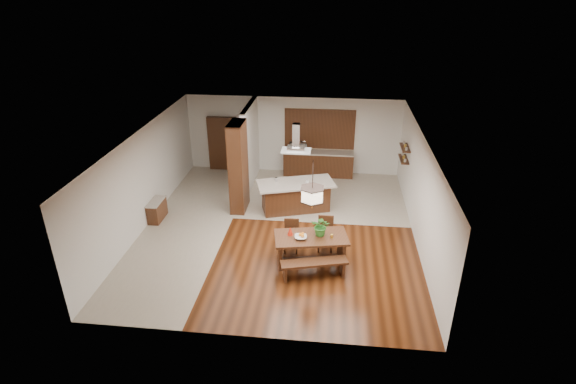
# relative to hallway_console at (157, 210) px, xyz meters

# --- Properties ---
(room_shell) EXTENTS (9.00, 9.04, 2.92)m
(room_shell) POSITION_rel_hallway_console_xyz_m (3.81, -0.20, 1.75)
(room_shell) COLOR #3A1A0A
(room_shell) RESTS_ON ground
(tile_hallway) EXTENTS (2.50, 9.00, 0.01)m
(tile_hallway) POSITION_rel_hallway_console_xyz_m (1.06, -0.20, -0.31)
(tile_hallway) COLOR #BCAF9C
(tile_hallway) RESTS_ON ground
(tile_kitchen) EXTENTS (5.50, 4.00, 0.01)m
(tile_kitchen) POSITION_rel_hallway_console_xyz_m (5.06, 2.30, -0.31)
(tile_kitchen) COLOR #BCAF9C
(tile_kitchen) RESTS_ON ground
(soffit_band) EXTENTS (8.00, 9.00, 0.02)m
(soffit_band) POSITION_rel_hallway_console_xyz_m (3.81, -0.20, 2.57)
(soffit_band) COLOR #402310
(soffit_band) RESTS_ON room_shell
(partition_pier) EXTENTS (0.45, 1.00, 2.90)m
(partition_pier) POSITION_rel_hallway_console_xyz_m (2.41, 1.00, 1.14)
(partition_pier) COLOR #321A0D
(partition_pier) RESTS_ON ground
(partition_stub) EXTENTS (0.18, 2.40, 2.90)m
(partition_stub) POSITION_rel_hallway_console_xyz_m (2.41, 3.10, 1.14)
(partition_stub) COLOR silver
(partition_stub) RESTS_ON ground
(hallway_console) EXTENTS (0.37, 0.88, 0.63)m
(hallway_console) POSITION_rel_hallway_console_xyz_m (0.00, 0.00, 0.00)
(hallway_console) COLOR #321A0D
(hallway_console) RESTS_ON ground
(hallway_doorway) EXTENTS (1.10, 0.20, 2.10)m
(hallway_doorway) POSITION_rel_hallway_console_xyz_m (1.11, 4.20, 0.74)
(hallway_doorway) COLOR #321A0D
(hallway_doorway) RESTS_ON ground
(rear_counter) EXTENTS (2.60, 0.62, 0.95)m
(rear_counter) POSITION_rel_hallway_console_xyz_m (4.81, 4.00, 0.16)
(rear_counter) COLOR #321A0D
(rear_counter) RESTS_ON ground
(kitchen_window) EXTENTS (2.60, 0.08, 1.50)m
(kitchen_window) POSITION_rel_hallway_console_xyz_m (4.81, 4.26, 1.44)
(kitchen_window) COLOR #A06930
(kitchen_window) RESTS_ON room_shell
(shelf_lower) EXTENTS (0.26, 0.90, 0.04)m
(shelf_lower) POSITION_rel_hallway_console_xyz_m (7.68, 2.40, 1.08)
(shelf_lower) COLOR #321A0D
(shelf_lower) RESTS_ON room_shell
(shelf_upper) EXTENTS (0.26, 0.90, 0.04)m
(shelf_upper) POSITION_rel_hallway_console_xyz_m (7.68, 2.40, 1.49)
(shelf_upper) COLOR #321A0D
(shelf_upper) RESTS_ON room_shell
(dining_table) EXTENTS (2.02, 1.27, 0.78)m
(dining_table) POSITION_rel_hallway_console_xyz_m (4.89, -1.80, 0.26)
(dining_table) COLOR #321A0D
(dining_table) RESTS_ON ground
(dining_bench) EXTENTS (1.71, 0.78, 0.47)m
(dining_bench) POSITION_rel_hallway_console_xyz_m (5.01, -2.47, -0.08)
(dining_bench) COLOR #321A0D
(dining_bench) RESTS_ON ground
(dining_chair_left) EXTENTS (0.42, 0.42, 0.91)m
(dining_chair_left) POSITION_rel_hallway_console_xyz_m (4.32, -1.33, 0.14)
(dining_chair_left) COLOR #321A0D
(dining_chair_left) RESTS_ON ground
(dining_chair_right) EXTENTS (0.43, 0.43, 0.96)m
(dining_chair_right) POSITION_rel_hallway_console_xyz_m (5.24, -1.15, 0.16)
(dining_chair_right) COLOR #321A0D
(dining_chair_right) RESTS_ON ground
(pendant_lantern) EXTENTS (0.64, 0.64, 1.31)m
(pendant_lantern) POSITION_rel_hallway_console_xyz_m (4.89, -1.80, 1.93)
(pendant_lantern) COLOR beige
(pendant_lantern) RESTS_ON room_shell
(foliage_plant) EXTENTS (0.56, 0.51, 0.54)m
(foliage_plant) POSITION_rel_hallway_console_xyz_m (5.13, -1.71, 0.74)
(foliage_plant) COLOR #307627
(foliage_plant) RESTS_ON dining_table
(fruit_bowl) EXTENTS (0.33, 0.33, 0.08)m
(fruit_bowl) POSITION_rel_hallway_console_xyz_m (4.63, -1.94, 0.51)
(fruit_bowl) COLOR beige
(fruit_bowl) RESTS_ON dining_table
(napkin_cone) EXTENTS (0.18, 0.18, 0.23)m
(napkin_cone) POSITION_rel_hallway_console_xyz_m (4.34, -1.79, 0.58)
(napkin_cone) COLOR red
(napkin_cone) RESTS_ON dining_table
(gold_ornament) EXTENTS (0.09, 0.09, 0.10)m
(gold_ornament) POSITION_rel_hallway_console_xyz_m (5.42, -1.82, 0.52)
(gold_ornament) COLOR gold
(gold_ornament) RESTS_ON dining_table
(kitchen_island) EXTENTS (2.60, 1.72, 0.99)m
(kitchen_island) POSITION_rel_hallway_console_xyz_m (4.22, 1.07, 0.19)
(kitchen_island) COLOR #321A0D
(kitchen_island) RESTS_ON ground
(range_hood) EXTENTS (0.90, 0.55, 0.87)m
(range_hood) POSITION_rel_hallway_console_xyz_m (4.22, 1.08, 2.15)
(range_hood) COLOR silver
(range_hood) RESTS_ON room_shell
(island_cup) EXTENTS (0.15, 0.15, 0.09)m
(island_cup) POSITION_rel_hallway_console_xyz_m (4.59, 1.00, 0.72)
(island_cup) COLOR silver
(island_cup) RESTS_ON kitchen_island
(microwave) EXTENTS (0.66, 0.54, 0.32)m
(microwave) POSITION_rel_hallway_console_xyz_m (4.03, 3.99, 0.79)
(microwave) COLOR #B9BDC0
(microwave) RESTS_ON rear_counter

